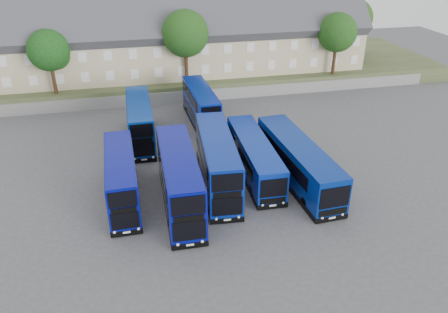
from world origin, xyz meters
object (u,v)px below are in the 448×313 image
at_px(coach_east_a, 254,158).
at_px(tree_east, 338,34).
at_px(dd_front_mid, 179,181).
at_px(tree_west, 50,52).
at_px(tree_far, 354,19).
at_px(dd_front_left, 122,179).
at_px(tree_mid, 186,35).

xyz_separation_m(coach_east_a, tree_east, (17.27, 20.55, 5.80)).
height_order(dd_front_mid, tree_west, tree_west).
relative_size(coach_east_a, tree_far, 1.38).
xyz_separation_m(dd_front_left, dd_front_mid, (4.44, -1.71, 0.27)).
distance_m(dd_front_left, tree_west, 24.05).
height_order(dd_front_left, tree_west, tree_west).
xyz_separation_m(tree_west, tree_mid, (16.00, 0.50, 1.02)).
distance_m(coach_east_a, tree_east, 27.46).
bearing_deg(coach_east_a, tree_east, 51.47).
bearing_deg(dd_front_left, tree_mid, 67.71).
distance_m(dd_front_mid, tree_mid, 25.68).
bearing_deg(tree_west, tree_mid, 1.79).
distance_m(dd_front_mid, tree_far, 43.86).
bearing_deg(dd_front_mid, coach_east_a, 27.61).
distance_m(dd_front_left, tree_mid, 25.30).
bearing_deg(dd_front_mid, tree_mid, 80.93).
relative_size(dd_front_left, tree_mid, 1.10).
bearing_deg(dd_front_mid, dd_front_left, 160.02).
bearing_deg(coach_east_a, tree_west, 133.86).
xyz_separation_m(dd_front_mid, tree_west, (-11.58, 24.11, 4.83)).
relative_size(dd_front_left, tree_far, 1.16).
height_order(tree_east, tree_far, tree_far).
bearing_deg(tree_far, coach_east_a, -130.19).
relative_size(dd_front_mid, tree_east, 1.40).
bearing_deg(tree_east, tree_mid, 178.57).
bearing_deg(dd_front_mid, tree_east, 45.75).
relative_size(coach_east_a, tree_mid, 1.30).
distance_m(tree_west, tree_mid, 16.04).
relative_size(dd_front_left, coach_east_a, 0.84).
xyz_separation_m(dd_front_left, tree_far, (34.86, 29.40, 5.78)).
bearing_deg(coach_east_a, dd_front_left, -169.42).
distance_m(coach_east_a, tree_west, 28.33).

